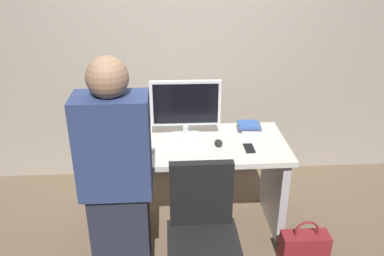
# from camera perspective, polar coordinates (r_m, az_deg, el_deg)

# --- Properties ---
(ground_plane) EXTENTS (9.00, 9.00, 0.00)m
(ground_plane) POSITION_cam_1_polar(r_m,az_deg,el_deg) (3.50, -0.05, -13.13)
(ground_plane) COLOR brown
(wall_back) EXTENTS (6.40, 0.10, 3.00)m
(wall_back) POSITION_cam_1_polar(r_m,az_deg,el_deg) (3.72, -0.99, 14.74)
(wall_back) COLOR #9E9384
(wall_back) RESTS_ON ground
(desk) EXTENTS (1.46, 0.70, 0.75)m
(desk) POSITION_cam_1_polar(r_m,az_deg,el_deg) (3.21, -0.06, -5.82)
(desk) COLOR beige
(desk) RESTS_ON ground
(office_chair) EXTENTS (0.52, 0.52, 0.94)m
(office_chair) POSITION_cam_1_polar(r_m,az_deg,el_deg) (2.64, 1.50, -16.06)
(office_chair) COLOR black
(office_chair) RESTS_ON ground
(person_at_desk) EXTENTS (0.40, 0.24, 1.64)m
(person_at_desk) POSITION_cam_1_polar(r_m,az_deg,el_deg) (2.39, -10.40, -8.90)
(person_at_desk) COLOR #262838
(person_at_desk) RESTS_ON ground
(monitor) EXTENTS (0.54, 0.14, 0.46)m
(monitor) POSITION_cam_1_polar(r_m,az_deg,el_deg) (3.11, -0.91, 3.17)
(monitor) COLOR silver
(monitor) RESTS_ON desk
(keyboard) EXTENTS (0.43, 0.15, 0.02)m
(keyboard) POSITION_cam_1_polar(r_m,az_deg,el_deg) (3.02, -1.99, -2.64)
(keyboard) COLOR white
(keyboard) RESTS_ON desk
(mouse) EXTENTS (0.06, 0.10, 0.03)m
(mouse) POSITION_cam_1_polar(r_m,az_deg,el_deg) (3.07, 3.76, -2.10)
(mouse) COLOR black
(mouse) RESTS_ON desk
(cup_near_keyboard) EXTENTS (0.07, 0.07, 0.10)m
(cup_near_keyboard) POSITION_cam_1_polar(r_m,az_deg,el_deg) (3.01, -8.04, -2.17)
(cup_near_keyboard) COLOR #D84C3F
(cup_near_keyboard) RESTS_ON desk
(cup_by_monitor) EXTENTS (0.07, 0.07, 0.09)m
(cup_by_monitor) POSITION_cam_1_polar(r_m,az_deg,el_deg) (3.17, -10.05, -0.96)
(cup_by_monitor) COLOR silver
(cup_by_monitor) RESTS_ON desk
(book_stack) EXTENTS (0.19, 0.17, 0.07)m
(book_stack) POSITION_cam_1_polar(r_m,az_deg,el_deg) (3.31, 8.12, 0.16)
(book_stack) COLOR white
(book_stack) RESTS_ON desk
(cell_phone) EXTENTS (0.07, 0.14, 0.01)m
(cell_phone) POSITION_cam_1_polar(r_m,az_deg,el_deg) (3.04, 8.04, -2.83)
(cell_phone) COLOR black
(cell_phone) RESTS_ON desk
(handbag) EXTENTS (0.34, 0.14, 0.38)m
(handbag) POSITION_cam_1_polar(r_m,az_deg,el_deg) (3.15, 15.51, -16.00)
(handbag) COLOR maroon
(handbag) RESTS_ON ground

